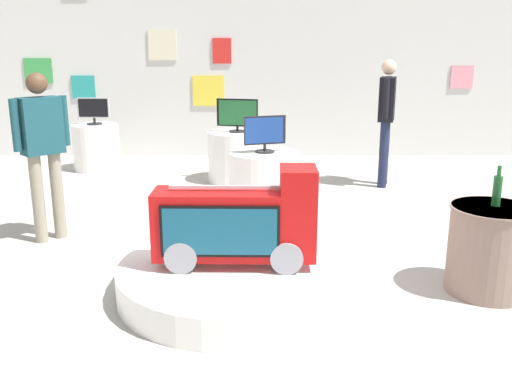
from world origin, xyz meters
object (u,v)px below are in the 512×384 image
display_pedestal_center_rear (94,147)px  tv_on_center_rear (91,110)px  bottle_on_side_table (494,189)px  shopper_browsing_rear (384,113)px  main_display_pedestal (233,279)px  shopper_browsing_near_truck (40,145)px  novelty_firetruck_tv (235,226)px  tv_on_left_rear (235,115)px  display_pedestal_right_rear (262,182)px  side_table_round (487,248)px  display_pedestal_left_rear (235,157)px  tv_on_right_rear (262,133)px

display_pedestal_center_rear → tv_on_center_rear: (0.00, -0.00, 0.58)m
display_pedestal_center_rear → bottle_on_side_table: 6.27m
shopper_browsing_rear → main_display_pedestal: bearing=-119.0°
shopper_browsing_near_truck → novelty_firetruck_tv: bearing=-33.3°
tv_on_left_rear → display_pedestal_right_rear: 1.70m
tv_on_left_rear → side_table_round: 4.33m
display_pedestal_center_rear → shopper_browsing_rear: (4.28, -1.04, 0.66)m
tv_on_center_rear → bottle_on_side_table: bearing=-45.6°
tv_on_center_rear → shopper_browsing_rear: 4.40m
display_pedestal_right_rear → side_table_round: bearing=-51.5°
display_pedestal_left_rear → tv_on_right_rear: bearing=-76.8°
display_pedestal_left_rear → shopper_browsing_rear: shopper_browsing_rear is taller
tv_on_left_rear → display_pedestal_center_rear: bearing=161.1°
display_pedestal_right_rear → tv_on_right_rear: 0.58m
display_pedestal_center_rear → shopper_browsing_rear: size_ratio=0.41×
display_pedestal_left_rear → tv_on_center_rear: size_ratio=1.73×
display_pedestal_center_rear → tv_on_right_rear: bearing=-41.6°
tv_on_right_rear → shopper_browsing_near_truck: shopper_browsing_near_truck is taller
display_pedestal_right_rear → display_pedestal_center_rear: bearing=138.4°
novelty_firetruck_tv → tv_on_right_rear: (0.24, 2.23, 0.38)m
main_display_pedestal → tv_on_right_rear: bearing=83.2°
novelty_firetruck_tv → side_table_round: size_ratio=1.78×
display_pedestal_left_rear → shopper_browsing_near_truck: 3.16m
tv_on_left_rear → side_table_round: size_ratio=0.83×
display_pedestal_center_rear → tv_on_right_rear: 3.53m
display_pedestal_right_rear → bottle_on_side_table: (1.76, -2.16, 0.47)m
display_pedestal_left_rear → shopper_browsing_rear: (2.04, -0.28, 0.66)m
novelty_firetruck_tv → display_pedestal_center_rear: 5.13m
main_display_pedestal → novelty_firetruck_tv: size_ratio=1.48×
display_pedestal_right_rear → shopper_browsing_near_truck: (-2.18, -0.97, 0.62)m
display_pedestal_right_rear → display_pedestal_left_rear: bearing=103.3°
display_pedestal_right_rear → novelty_firetruck_tv: bearing=-96.2°
shopper_browsing_near_truck → shopper_browsing_rear: size_ratio=0.96×
tv_on_center_rear → shopper_browsing_rear: (4.28, -1.04, 0.08)m
tv_on_center_rear → shopper_browsing_near_truck: 3.30m
tv_on_left_rear → tv_on_center_rear: 2.37m
tv_on_left_rear → display_pedestal_center_rear: size_ratio=0.82×
main_display_pedestal → tv_on_center_rear: size_ratio=3.76×
display_pedestal_right_rear → tv_on_right_rear: tv_on_right_rear is taller
main_display_pedestal → shopper_browsing_rear: shopper_browsing_rear is taller
display_pedestal_left_rear → display_pedestal_center_rear: same height
novelty_firetruck_tv → display_pedestal_right_rear: (0.24, 2.23, -0.21)m
shopper_browsing_near_truck → main_display_pedestal: bearing=-33.4°
display_pedestal_center_rear → shopper_browsing_near_truck: (0.43, -3.28, 0.62)m
main_display_pedestal → shopper_browsing_near_truck: 2.44m
main_display_pedestal → tv_on_right_rear: size_ratio=3.86×
tv_on_left_rear → tv_on_center_rear: bearing=161.2°
main_display_pedestal → shopper_browsing_rear: 4.10m
display_pedestal_center_rear → side_table_round: size_ratio=1.01×
tv_on_center_rear → shopper_browsing_rear: bearing=-13.6°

